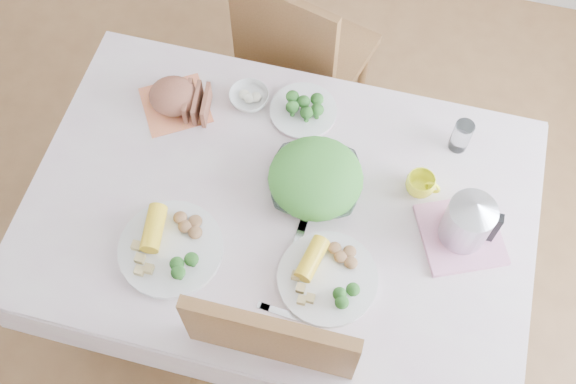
% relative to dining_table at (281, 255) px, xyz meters
% --- Properties ---
extents(floor, '(3.60, 3.60, 0.00)m').
position_rel_dining_table_xyz_m(floor, '(0.00, 0.00, -0.38)').
color(floor, brown).
rests_on(floor, ground).
extents(dining_table, '(1.40, 0.90, 0.75)m').
position_rel_dining_table_xyz_m(dining_table, '(0.00, 0.00, 0.00)').
color(dining_table, brown).
rests_on(dining_table, floor).
extents(tablecloth, '(1.50, 1.00, 0.01)m').
position_rel_dining_table_xyz_m(tablecloth, '(0.00, 0.00, 0.38)').
color(tablecloth, silver).
rests_on(tablecloth, dining_table).
extents(chair_far, '(0.53, 0.53, 0.95)m').
position_rel_dining_table_xyz_m(chair_far, '(-0.10, 0.82, 0.09)').
color(chair_far, brown).
rests_on(chair_far, floor).
extents(salad_bowl, '(0.30, 0.30, 0.06)m').
position_rel_dining_table_xyz_m(salad_bowl, '(0.09, 0.08, 0.42)').
color(salad_bowl, white).
rests_on(salad_bowl, tablecloth).
extents(dinner_plate_left, '(0.36, 0.36, 0.03)m').
position_rel_dining_table_xyz_m(dinner_plate_left, '(-0.26, -0.22, 0.40)').
color(dinner_plate_left, white).
rests_on(dinner_plate_left, tablecloth).
extents(dinner_plate_right, '(0.39, 0.39, 0.02)m').
position_rel_dining_table_xyz_m(dinner_plate_right, '(0.19, -0.19, 0.40)').
color(dinner_plate_right, white).
rests_on(dinner_plate_right, tablecloth).
extents(broccoli_plate, '(0.28, 0.28, 0.02)m').
position_rel_dining_table_xyz_m(broccoli_plate, '(-0.01, 0.34, 0.40)').
color(broccoli_plate, beige).
rests_on(broccoli_plate, tablecloth).
extents(napkin, '(0.28, 0.28, 0.00)m').
position_rel_dining_table_xyz_m(napkin, '(-0.42, 0.27, 0.39)').
color(napkin, '#DE744A').
rests_on(napkin, tablecloth).
extents(bread_loaf, '(0.19, 0.19, 0.09)m').
position_rel_dining_table_xyz_m(bread_loaf, '(-0.42, 0.27, 0.45)').
color(bread_loaf, brown).
rests_on(bread_loaf, napkin).
extents(fruit_bowl, '(0.13, 0.13, 0.04)m').
position_rel_dining_table_xyz_m(fruit_bowl, '(-0.19, 0.34, 0.41)').
color(fruit_bowl, white).
rests_on(fruit_bowl, tablecloth).
extents(yellow_mug, '(0.11, 0.11, 0.07)m').
position_rel_dining_table_xyz_m(yellow_mug, '(0.39, 0.15, 0.42)').
color(yellow_mug, '#FCFA27').
rests_on(yellow_mug, tablecloth).
extents(glass_tumbler, '(0.08, 0.08, 0.11)m').
position_rel_dining_table_xyz_m(glass_tumbler, '(0.48, 0.34, 0.45)').
color(glass_tumbler, white).
rests_on(glass_tumbler, tablecloth).
extents(pink_tray, '(0.30, 0.30, 0.02)m').
position_rel_dining_table_xyz_m(pink_tray, '(0.53, 0.04, 0.40)').
color(pink_tray, pink).
rests_on(pink_tray, tablecloth).
extents(electric_kettle, '(0.18, 0.18, 0.19)m').
position_rel_dining_table_xyz_m(electric_kettle, '(0.53, 0.04, 0.51)').
color(electric_kettle, '#B2B5BA').
rests_on(electric_kettle, pink_tray).
extents(fork_left, '(0.03, 0.20, 0.00)m').
position_rel_dining_table_xyz_m(fork_left, '(0.08, -0.13, 0.39)').
color(fork_left, silver).
rests_on(fork_left, tablecloth).
extents(fork_right, '(0.03, 0.21, 0.00)m').
position_rel_dining_table_xyz_m(fork_right, '(0.21, -0.19, 0.39)').
color(fork_right, silver).
rests_on(fork_right, tablecloth).
extents(knife, '(0.17, 0.03, 0.00)m').
position_rel_dining_table_xyz_m(knife, '(0.11, -0.32, 0.39)').
color(knife, silver).
rests_on(knife, tablecloth).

